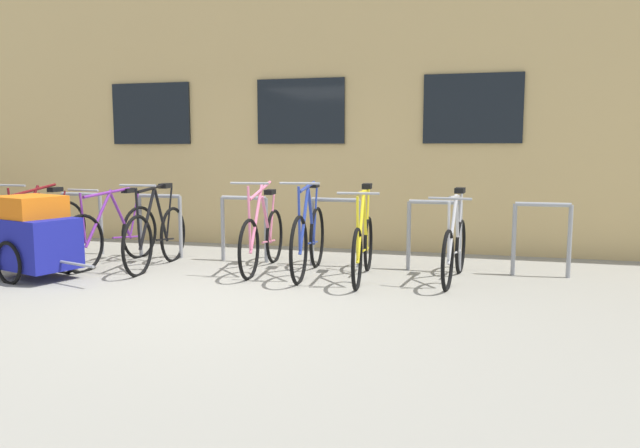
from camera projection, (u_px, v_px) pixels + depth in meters
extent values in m
plane|color=gray|center=(207.00, 297.00, 6.00)|extent=(42.00, 42.00, 0.00)
cube|color=tan|center=(347.00, 86.00, 11.67)|extent=(28.00, 6.11, 5.23)
cube|color=black|center=(151.00, 114.00, 9.42)|extent=(1.30, 0.04, 0.92)
cube|color=black|center=(301.00, 111.00, 8.80)|extent=(1.30, 0.04, 0.92)
cube|color=black|center=(473.00, 109.00, 8.18)|extent=(1.30, 0.04, 0.92)
cylinder|color=gray|center=(64.00, 223.00, 8.56)|extent=(0.05, 0.05, 0.82)
cylinder|color=gray|center=(101.00, 224.00, 8.40)|extent=(0.05, 0.05, 0.82)
cylinder|color=gray|center=(81.00, 194.00, 8.43)|extent=(0.60, 0.05, 0.05)
cylinder|color=gray|center=(140.00, 226.00, 8.25)|extent=(0.05, 0.05, 0.82)
cylinder|color=gray|center=(180.00, 227.00, 8.09)|extent=(0.05, 0.05, 0.82)
cylinder|color=gray|center=(159.00, 196.00, 8.12)|extent=(0.60, 0.05, 0.05)
cylinder|color=gray|center=(223.00, 229.00, 7.94)|extent=(0.05, 0.05, 0.82)
cylinder|color=gray|center=(266.00, 231.00, 7.79)|extent=(0.05, 0.05, 0.82)
cylinder|color=gray|center=(244.00, 198.00, 7.81)|extent=(0.60, 0.05, 0.05)
cylinder|color=gray|center=(312.00, 232.00, 7.63)|extent=(0.05, 0.05, 0.82)
cylinder|color=gray|center=(359.00, 234.00, 7.48)|extent=(0.05, 0.05, 0.82)
cylinder|color=gray|center=(335.00, 200.00, 7.50)|extent=(0.60, 0.05, 0.05)
cylinder|color=gray|center=(409.00, 236.00, 7.32)|extent=(0.05, 0.05, 0.82)
cylinder|color=gray|center=(460.00, 238.00, 7.17)|extent=(0.05, 0.05, 0.82)
cylinder|color=gray|center=(435.00, 202.00, 7.19)|extent=(0.60, 0.05, 0.05)
cylinder|color=gray|center=(514.00, 240.00, 7.01)|extent=(0.05, 0.05, 0.82)
cylinder|color=gray|center=(570.00, 242.00, 6.86)|extent=(0.05, 0.05, 0.82)
cylinder|color=gray|center=(543.00, 204.00, 6.89)|extent=(0.60, 0.05, 0.05)
torus|color=black|center=(173.00, 235.00, 7.92)|extent=(0.09, 0.72, 0.72)
torus|color=black|center=(138.00, 246.00, 6.99)|extent=(0.09, 0.72, 0.72)
cylinder|color=black|center=(148.00, 217.00, 7.21)|extent=(0.07, 0.46, 0.73)
cylinder|color=black|center=(161.00, 216.00, 7.56)|extent=(0.06, 0.33, 0.68)
cylinder|color=black|center=(152.00, 188.00, 7.31)|extent=(0.09, 0.72, 0.08)
cylinder|color=black|center=(165.00, 239.00, 7.69)|extent=(0.06, 0.48, 0.07)
cylinder|color=black|center=(169.00, 212.00, 7.79)|extent=(0.04, 0.20, 0.62)
cylinder|color=black|center=(138.00, 217.00, 6.97)|extent=(0.03, 0.08, 0.66)
cube|color=black|center=(165.00, 186.00, 7.66)|extent=(0.11, 0.21, 0.06)
cylinder|color=gray|center=(138.00, 185.00, 6.96)|extent=(0.44, 0.06, 0.03)
torus|color=black|center=(67.00, 228.00, 8.49)|extent=(0.09, 0.75, 0.75)
torus|color=black|center=(11.00, 237.00, 7.58)|extent=(0.09, 0.75, 0.75)
cylinder|color=maroon|center=(26.00, 213.00, 7.80)|extent=(0.07, 0.46, 0.68)
cylinder|color=maroon|center=(48.00, 214.00, 8.15)|extent=(0.06, 0.34, 0.58)
cylinder|color=maroon|center=(34.00, 190.00, 7.90)|extent=(0.09, 0.74, 0.13)
cylinder|color=maroon|center=(54.00, 232.00, 8.26)|extent=(0.06, 0.49, 0.08)
cylinder|color=maroon|center=(61.00, 210.00, 8.37)|extent=(0.04, 0.20, 0.52)
cylinder|color=maroon|center=(11.00, 213.00, 7.57)|extent=(0.03, 0.08, 0.61)
cube|color=black|center=(55.00, 189.00, 8.25)|extent=(0.11, 0.21, 0.06)
cylinder|color=gray|center=(11.00, 185.00, 7.55)|extent=(0.44, 0.06, 0.03)
torus|color=black|center=(274.00, 237.00, 7.84)|extent=(0.08, 0.70, 0.70)
torus|color=black|center=(249.00, 250.00, 6.83)|extent=(0.08, 0.70, 0.70)
cylinder|color=pink|center=(256.00, 217.00, 7.06)|extent=(0.07, 0.50, 0.77)
cylinder|color=pink|center=(266.00, 220.00, 7.47)|extent=(0.06, 0.37, 0.62)
cylinder|color=pink|center=(260.00, 190.00, 7.19)|extent=(0.09, 0.82, 0.19)
cylinder|color=pink|center=(269.00, 241.00, 7.59)|extent=(0.06, 0.52, 0.07)
cylinder|color=pink|center=(272.00, 216.00, 7.72)|extent=(0.04, 0.20, 0.56)
cylinder|color=pink|center=(249.00, 218.00, 6.81)|extent=(0.03, 0.08, 0.71)
cube|color=black|center=(270.00, 192.00, 7.59)|extent=(0.11, 0.21, 0.06)
cylinder|color=gray|center=(249.00, 183.00, 6.79)|extent=(0.44, 0.05, 0.03)
torus|color=black|center=(368.00, 244.00, 7.34)|extent=(0.09, 0.66, 0.66)
torus|color=black|center=(357.00, 259.00, 6.32)|extent=(0.09, 0.66, 0.66)
cylinder|color=yellow|center=(361.00, 227.00, 6.56)|extent=(0.07, 0.50, 0.72)
cylinder|color=yellow|center=(365.00, 221.00, 6.96)|extent=(0.06, 0.37, 0.74)
cylinder|color=yellow|center=(363.00, 192.00, 6.69)|extent=(0.09, 0.81, 0.06)
cylinder|color=yellow|center=(366.00, 249.00, 7.09)|extent=(0.06, 0.52, 0.07)
cylinder|color=yellow|center=(368.00, 217.00, 7.21)|extent=(0.04, 0.20, 0.68)
cylinder|color=yellow|center=(358.00, 228.00, 6.31)|extent=(0.03, 0.08, 0.65)
cube|color=black|center=(367.00, 186.00, 7.07)|extent=(0.11, 0.21, 0.06)
cylinder|color=gray|center=(358.00, 193.00, 6.29)|extent=(0.44, 0.06, 0.03)
torus|color=black|center=(460.00, 247.00, 7.19)|extent=(0.10, 0.65, 0.65)
torus|color=black|center=(448.00, 261.00, 6.29)|extent=(0.10, 0.65, 0.65)
cylinder|color=#B7B7BC|center=(452.00, 230.00, 6.50)|extent=(0.08, 0.46, 0.67)
cylinder|color=#B7B7BC|center=(457.00, 225.00, 6.84)|extent=(0.07, 0.34, 0.70)
cylinder|color=#B7B7BC|center=(455.00, 197.00, 6.60)|extent=(0.11, 0.74, 0.07)
cylinder|color=#B7B7BC|center=(457.00, 252.00, 6.96)|extent=(0.07, 0.48, 0.07)
cylinder|color=#B7B7BC|center=(460.00, 220.00, 7.06)|extent=(0.04, 0.20, 0.65)
cylinder|color=#B7B7BC|center=(449.00, 231.00, 6.28)|extent=(0.04, 0.08, 0.61)
cube|color=black|center=(460.00, 190.00, 6.94)|extent=(0.12, 0.21, 0.06)
cylinder|color=gray|center=(450.00, 198.00, 6.26)|extent=(0.44, 0.07, 0.03)
torus|color=black|center=(140.00, 233.00, 8.16)|extent=(0.12, 0.71, 0.71)
torus|color=black|center=(82.00, 244.00, 7.19)|extent=(0.12, 0.71, 0.71)
cylinder|color=#722D99|center=(99.00, 218.00, 7.42)|extent=(0.09, 0.50, 0.67)
cylinder|color=#722D99|center=(121.00, 217.00, 7.80)|extent=(0.08, 0.38, 0.61)
cylinder|color=#722D99|center=(107.00, 193.00, 7.54)|extent=(0.13, 0.82, 0.09)
cylinder|color=#722D99|center=(127.00, 237.00, 7.92)|extent=(0.08, 0.53, 0.07)
cylinder|color=#722D99|center=(135.00, 213.00, 8.04)|extent=(0.05, 0.20, 0.55)
cylinder|color=#722D99|center=(83.00, 218.00, 7.18)|extent=(0.04, 0.08, 0.60)
cube|color=black|center=(129.00, 190.00, 7.92)|extent=(0.12, 0.21, 0.06)
cylinder|color=gray|center=(83.00, 190.00, 7.16)|extent=(0.44, 0.08, 0.03)
torus|color=black|center=(317.00, 237.00, 7.54)|extent=(0.09, 0.76, 0.76)
torus|color=black|center=(299.00, 250.00, 6.60)|extent=(0.09, 0.76, 0.76)
cylinder|color=#233893|center=(304.00, 218.00, 6.82)|extent=(0.07, 0.47, 0.76)
cylinder|color=#233893|center=(311.00, 217.00, 7.18)|extent=(0.06, 0.34, 0.70)
cylinder|color=#233893|center=(307.00, 187.00, 6.93)|extent=(0.09, 0.75, 0.10)
cylinder|color=#233893|center=(313.00, 243.00, 7.31)|extent=(0.06, 0.49, 0.08)
cylinder|color=#233893|center=(315.00, 213.00, 7.42)|extent=(0.04, 0.20, 0.63)
cylinder|color=#233893|center=(299.00, 218.00, 6.58)|extent=(0.03, 0.08, 0.69)
cube|color=black|center=(314.00, 185.00, 7.29)|extent=(0.11, 0.21, 0.06)
cylinder|color=gray|center=(300.00, 183.00, 6.56)|extent=(0.44, 0.05, 0.03)
cube|color=navy|center=(36.00, 243.00, 6.84)|extent=(1.04, 0.85, 0.56)
cube|color=orange|center=(29.00, 207.00, 6.84)|extent=(0.82, 0.75, 0.24)
torus|color=black|center=(63.00, 254.00, 7.13)|extent=(0.47, 0.19, 0.48)
torus|color=black|center=(8.00, 263.00, 6.58)|extent=(0.47, 0.19, 0.48)
cylinder|color=gray|center=(77.00, 264.00, 6.46)|extent=(0.53, 0.20, 0.03)
cube|color=brown|center=(0.00, 229.00, 9.42)|extent=(0.08, 0.36, 0.43)
cube|color=#1E4C1E|center=(7.00, 240.00, 8.27)|extent=(0.31, 0.25, 0.44)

